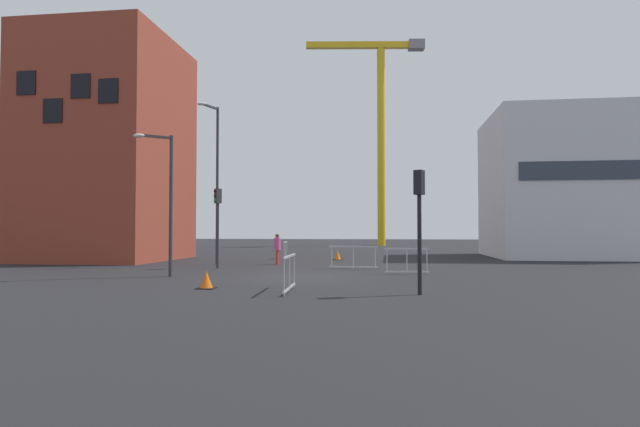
# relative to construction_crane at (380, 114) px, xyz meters

# --- Properties ---
(ground) EXTENTS (160.00, 160.00, 0.00)m
(ground) POSITION_rel_construction_crane_xyz_m (-2.54, -40.24, -15.21)
(ground) COLOR black
(brick_building) EXTENTS (7.83, 8.62, 13.39)m
(brick_building) POSITION_rel_construction_crane_xyz_m (-15.89, -30.72, -8.51)
(brick_building) COLOR brown
(brick_building) RESTS_ON ground
(office_block) EXTENTS (10.35, 9.35, 9.56)m
(office_block) POSITION_rel_construction_crane_xyz_m (13.02, -23.58, -10.43)
(office_block) COLOR silver
(office_block) RESTS_ON ground
(construction_crane) EXTENTS (13.72, 2.60, 23.81)m
(construction_crane) POSITION_rel_construction_crane_xyz_m (0.00, 0.00, 0.00)
(construction_crane) COLOR gold
(construction_crane) RESTS_ON ground
(streetlamp_tall) EXTENTS (0.70, 1.52, 8.33)m
(streetlamp_tall) POSITION_rel_construction_crane_xyz_m (-8.02, -34.06, -10.40)
(streetlamp_tall) COLOR #2D2D30
(streetlamp_tall) RESTS_ON ground
(streetlamp_short) EXTENTS (1.25, 0.97, 5.55)m
(streetlamp_short) POSITION_rel_construction_crane_xyz_m (-7.65, -41.05, -11.87)
(streetlamp_short) COLOR #2D2D30
(streetlamp_short) RESTS_ON ground
(traffic_light_corner) EXTENTS (0.34, 0.39, 3.54)m
(traffic_light_corner) POSITION_rel_construction_crane_xyz_m (1.87, -45.39, -12.81)
(traffic_light_corner) COLOR black
(traffic_light_corner) RESTS_ON ground
(traffic_light_verge) EXTENTS (0.36, 0.37, 3.80)m
(traffic_light_verge) POSITION_rel_construction_crane_xyz_m (-7.10, -36.41, -12.65)
(traffic_light_verge) COLOR #2D2D30
(traffic_light_verge) RESTS_ON ground
(pedestrian_walking) EXTENTS (0.34, 0.34, 1.63)m
(pedestrian_walking) POSITION_rel_construction_crane_xyz_m (-4.83, -33.46, -14.27)
(pedestrian_walking) COLOR red
(pedestrian_walking) RESTS_ON ground
(safety_barrier_right_run) EXTENTS (2.30, 0.34, 1.08)m
(safety_barrier_right_run) POSITION_rel_construction_crane_xyz_m (-0.65, -36.00, -14.65)
(safety_barrier_right_run) COLOR #B2B5BA
(safety_barrier_right_run) RESTS_ON ground
(safety_barrier_rear) EXTENTS (0.20, 2.51, 1.08)m
(safety_barrier_rear) POSITION_rel_construction_crane_xyz_m (-1.94, -45.12, -14.64)
(safety_barrier_rear) COLOR #9EA0A5
(safety_barrier_rear) RESTS_ON ground
(safety_barrier_front) EXTENTS (0.28, 2.14, 1.08)m
(safety_barrier_front) POSITION_rel_construction_crane_xyz_m (-5.47, -28.09, -14.65)
(safety_barrier_front) COLOR #B2B5BA
(safety_barrier_front) RESTS_ON ground
(safety_barrier_mid_span) EXTENTS (1.83, 0.24, 1.08)m
(safety_barrier_mid_span) POSITION_rel_construction_crane_xyz_m (1.74, -38.53, -14.65)
(safety_barrier_mid_span) COLOR #B2B5BA
(safety_barrier_mid_span) RESTS_ON ground
(traffic_cone_on_verge) EXTENTS (0.55, 0.55, 0.56)m
(traffic_cone_on_verge) POSITION_rel_construction_crane_xyz_m (-4.66, -44.71, -14.95)
(traffic_cone_on_verge) COLOR black
(traffic_cone_on_verge) RESTS_ON ground
(traffic_cone_orange) EXTENTS (0.57, 0.57, 0.58)m
(traffic_cone_orange) POSITION_rel_construction_crane_xyz_m (-2.09, -28.79, -14.94)
(traffic_cone_orange) COLOR black
(traffic_cone_orange) RESTS_ON ground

